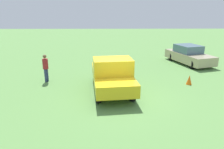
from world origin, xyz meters
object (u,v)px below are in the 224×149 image
Objects in this scene: pickup_truck at (112,74)px; traffic_cone at (189,80)px; sedan_near at (189,55)px; person_bystander at (46,67)px.

traffic_cone is (-1.00, 4.49, -0.67)m from pickup_truck.
sedan_near is 11.13m from person_bystander.
person_bystander reaches higher than sedan_near.
person_bystander is at bearing -94.35° from traffic_cone.
person_bystander is 8.47m from traffic_cone.
pickup_truck reaches higher than person_bystander.
sedan_near is at bearing -147.31° from person_bystander.
traffic_cone is at bearing -174.86° from person_bystander.
sedan_near is (-6.03, 6.29, -0.27)m from pickup_truck.
sedan_near is at bearing -52.56° from pickup_truck.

